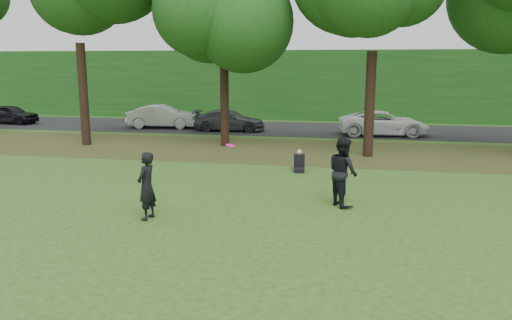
{
  "coord_description": "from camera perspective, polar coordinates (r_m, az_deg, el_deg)",
  "views": [
    {
      "loc": [
        3.26,
        -10.21,
        4.15
      ],
      "look_at": [
        0.51,
        4.02,
        1.3
      ],
      "focal_mm": 35.0,
      "sensor_mm": 36.0,
      "label": 1
    }
  ],
  "objects": [
    {
      "name": "leaf_litter",
      "position": [
        23.8,
        2.91,
        1.08
      ],
      "size": [
        60.0,
        7.0,
        0.01
      ],
      "primitive_type": "cube",
      "color": "#463019",
      "rests_on": "ground"
    },
    {
      "name": "player_left",
      "position": [
        13.57,
        -12.4,
        -2.93
      ],
      "size": [
        0.52,
        0.72,
        1.83
      ],
      "primitive_type": "imported",
      "rotation": [
        0.0,
        0.0,
        -1.7
      ],
      "color": "black",
      "rests_on": "ground"
    },
    {
      "name": "player_right",
      "position": [
        14.73,
        9.9,
        -1.34
      ],
      "size": [
        1.16,
        1.24,
        2.03
      ],
      "primitive_type": "imported",
      "rotation": [
        0.0,
        0.0,
        2.11
      ],
      "color": "black",
      "rests_on": "ground"
    },
    {
      "name": "street",
      "position": [
        31.65,
        4.95,
        3.57
      ],
      "size": [
        70.0,
        7.0,
        0.02
      ],
      "primitive_type": "cube",
      "color": "black",
      "rests_on": "ground"
    },
    {
      "name": "ground",
      "position": [
        11.5,
        -6.4,
        -10.11
      ],
      "size": [
        120.0,
        120.0,
        0.0
      ],
      "primitive_type": "plane",
      "color": "#244A17",
      "rests_on": "ground"
    },
    {
      "name": "far_hedge",
      "position": [
        37.39,
        6.01,
        8.53
      ],
      "size": [
        70.0,
        3.0,
        5.0
      ],
      "primitive_type": "cube",
      "color": "#154A16",
      "rests_on": "ground"
    },
    {
      "name": "seated_person",
      "position": [
        19.39,
        4.97,
        -0.34
      ],
      "size": [
        0.49,
        0.77,
        0.83
      ],
      "rotation": [
        0.0,
        0.0,
        0.11
      ],
      "color": "black",
      "rests_on": "ground"
    },
    {
      "name": "frisbee",
      "position": [
        13.56,
        -2.92,
        1.65
      ],
      "size": [
        0.29,
        0.29,
        0.08
      ],
      "color": "#FF158B",
      "rests_on": "ground"
    },
    {
      "name": "parked_cars",
      "position": [
        30.18,
        3.59,
        4.55
      ],
      "size": [
        40.21,
        3.26,
        1.46
      ],
      "color": "black",
      "rests_on": "street"
    }
  ]
}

